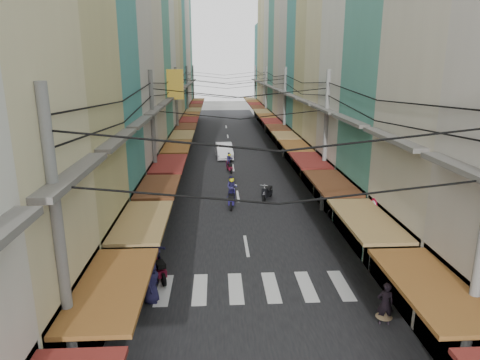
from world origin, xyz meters
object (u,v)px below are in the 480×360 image
object	(u,v)px
bicycle	(343,219)
traffic_sign	(373,218)
white_car	(224,158)
market_umbrella	(373,194)

from	to	relation	value
bicycle	traffic_sign	world-z (taller)	traffic_sign
white_car	market_umbrella	bearing A→B (deg)	-73.76
white_car	bicycle	xyz separation A→B (m)	(6.37, -16.72, 0.00)
bicycle	market_umbrella	distance (m)	3.68
traffic_sign	bicycle	bearing A→B (deg)	83.56
market_umbrella	traffic_sign	bearing A→B (deg)	-109.67
white_car	traffic_sign	size ratio (longest dim) A/B	1.48
white_car	market_umbrella	distance (m)	20.81
bicycle	market_umbrella	xyz separation A→B (m)	(0.54, -2.77, 2.37)
white_car	traffic_sign	xyz separation A→B (m)	(5.66, -22.97, 2.41)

